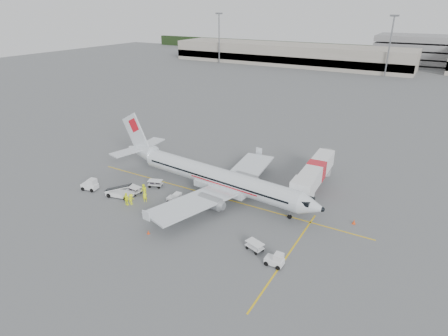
{
  "coord_description": "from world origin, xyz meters",
  "views": [
    {
      "loc": [
        25.06,
        -41.17,
        25.64
      ],
      "look_at": [
        0.0,
        2.0,
        3.8
      ],
      "focal_mm": 30.0,
      "sensor_mm": 36.0,
      "label": 1
    }
  ],
  "objects": [
    {
      "name": "aircraft",
      "position": [
        -0.23,
        0.62,
        4.74
      ],
      "size": [
        36.81,
        30.11,
        9.48
      ],
      "primitive_type": null,
      "rotation": [
        0.0,
        0.0,
        -0.1
      ],
      "color": "silver",
      "rests_on": "ground"
    },
    {
      "name": "belt_loader",
      "position": [
        -12.2,
        -7.09,
        1.41
      ],
      "size": [
        5.48,
        2.97,
        2.81
      ],
      "primitive_type": null,
      "rotation": [
        0.0,
        0.0,
        0.21
      ],
      "color": "silver",
      "rests_on": "ground"
    },
    {
      "name": "tug_aft",
      "position": [
        -17.78,
        -7.68,
        0.9
      ],
      "size": [
        2.55,
        1.78,
        1.8
      ],
      "primitive_type": null,
      "rotation": [
        0.0,
        0.0,
        0.2
      ],
      "color": "silver",
      "rests_on": "ground"
    },
    {
      "name": "terminal_west",
      "position": [
        -40.0,
        130.0,
        4.5
      ],
      "size": [
        110.0,
        22.0,
        9.0
      ],
      "primitive_type": null,
      "color": "gray",
      "rests_on": "ground"
    },
    {
      "name": "cart_empty_b",
      "position": [
        10.38,
        -8.94,
        0.53
      ],
      "size": [
        2.32,
        1.79,
        1.07
      ],
      "primitive_type": null,
      "rotation": [
        0.0,
        0.0,
        -0.32
      ],
      "color": "silver",
      "rests_on": "ground"
    },
    {
      "name": "cone_stbd",
      "position": [
        -2.27,
        -12.46,
        0.26
      ],
      "size": [
        0.32,
        0.32,
        0.53
      ],
      "primitive_type": "cone",
      "color": "#E64413",
      "rests_on": "ground"
    },
    {
      "name": "crew_c",
      "position": [
        -9.14,
        -7.97,
        0.81
      ],
      "size": [
        0.65,
        1.07,
        1.62
      ],
      "primitive_type": "imported",
      "rotation": [
        0.0,
        0.0,
        1.62
      ],
      "color": "#DBEA16",
      "rests_on": "ground"
    },
    {
      "name": "cart_loaded_b",
      "position": [
        -9.82,
        -2.0,
        0.55
      ],
      "size": [
        2.4,
        1.87,
        1.1
      ],
      "primitive_type": null,
      "rotation": [
        0.0,
        0.0,
        0.33
      ],
      "color": "silver",
      "rests_on": "ground"
    },
    {
      "name": "cone_port",
      "position": [
        -1.82,
        18.82,
        0.32
      ],
      "size": [
        0.39,
        0.39,
        0.64
      ],
      "primitive_type": "cone",
      "color": "#E64413",
      "rests_on": "ground"
    },
    {
      "name": "crew_d",
      "position": [
        -9.56,
        -8.43,
        0.95
      ],
      "size": [
        1.13,
        0.51,
        1.89
      ],
      "primitive_type": "imported",
      "rotation": [
        0.0,
        0.0,
        3.19
      ],
      "color": "#DBEA16",
      "rests_on": "ground"
    },
    {
      "name": "crew_a",
      "position": [
        -8.04,
        -6.39,
        0.81
      ],
      "size": [
        0.7,
        0.69,
        1.62
      ],
      "primitive_type": "imported",
      "rotation": [
        0.0,
        0.0,
        0.77
      ],
      "color": "#DBEA16",
      "rests_on": "ground"
    },
    {
      "name": "cart_empty_a",
      "position": [
        -1.81,
        -7.49,
        0.65
      ],
      "size": [
        2.72,
        1.93,
        1.29
      ],
      "primitive_type": null,
      "rotation": [
        0.0,
        0.0,
        -0.2
      ],
      "color": "silver",
      "rests_on": "ground"
    },
    {
      "name": "tug_fore",
      "position": [
        13.33,
        -10.25,
        0.77
      ],
      "size": [
        2.0,
        1.16,
        1.54
      ],
      "primitive_type": null,
      "rotation": [
        0.0,
        0.0,
        -0.01
      ],
      "color": "silver",
      "rests_on": "ground"
    },
    {
      "name": "tug_mid",
      "position": [
        -4.21,
        -4.58,
        0.8
      ],
      "size": [
        2.17,
        1.38,
        1.6
      ],
      "primitive_type": null,
      "rotation": [
        0.0,
        0.0,
        0.1
      ],
      "color": "silver",
      "rests_on": "ground"
    },
    {
      "name": "treeline",
      "position": [
        0.0,
        175.0,
        3.0
      ],
      "size": [
        300.0,
        3.0,
        6.0
      ],
      "primitive_type": null,
      "color": "black",
      "rests_on": "ground"
    },
    {
      "name": "cart_loaded_a",
      "position": [
        -11.13,
        -5.3,
        0.57
      ],
      "size": [
        2.32,
        1.52,
        1.14
      ],
      "primitive_type": null,
      "rotation": [
        0.0,
        0.0,
        -0.1
      ],
      "color": "silver",
      "rests_on": "ground"
    },
    {
      "name": "mast_west",
      "position": [
        -70.0,
        118.0,
        11.0
      ],
      "size": [
        3.2,
        1.2,
        22.0
      ],
      "primitive_type": null,
      "color": "slate",
      "rests_on": "ground"
    },
    {
      "name": "cone_nose",
      "position": [
        18.89,
        2.44,
        0.33
      ],
      "size": [
        0.41,
        0.41,
        0.67
      ],
      "primitive_type": "cone",
      "color": "#E64413",
      "rests_on": "ground"
    },
    {
      "name": "ground",
      "position": [
        0.0,
        0.0,
        0.0
      ],
      "size": [
        360.0,
        360.0,
        0.0
      ],
      "primitive_type": "plane",
      "color": "#56595B"
    },
    {
      "name": "stripe_lead",
      "position": [
        0.0,
        0.0,
        0.01
      ],
      "size": [
        44.0,
        0.2,
        0.01
      ],
      "primitive_type": "cube",
      "color": "yellow",
      "rests_on": "ground"
    },
    {
      "name": "jet_bridge",
      "position": [
        11.53,
        9.19,
        2.24
      ],
      "size": [
        3.88,
        17.16,
        4.47
      ],
      "primitive_type": null,
      "rotation": [
        0.0,
        0.0,
        0.04
      ],
      "color": "silver",
      "rests_on": "ground"
    },
    {
      "name": "mast_center",
      "position": [
        5.0,
        118.0,
        11.0
      ],
      "size": [
        3.2,
        1.2,
        22.0
      ],
      "primitive_type": null,
      "color": "slate",
      "rests_on": "ground"
    },
    {
      "name": "crew_b",
      "position": [
        -9.26,
        -5.22,
        0.95
      ],
      "size": [
        1.14,
        1.04,
        1.91
      ],
      "primitive_type": "imported",
      "rotation": [
        0.0,
        0.0,
        -0.42
      ],
      "color": "#DBEA16",
      "rests_on": "ground"
    },
    {
      "name": "stripe_cross",
      "position": [
        14.0,
        -8.0,
        0.01
      ],
      "size": [
        0.2,
        20.0,
        0.01
      ],
      "primitive_type": "cube",
      "color": "yellow",
      "rests_on": "ground"
    }
  ]
}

